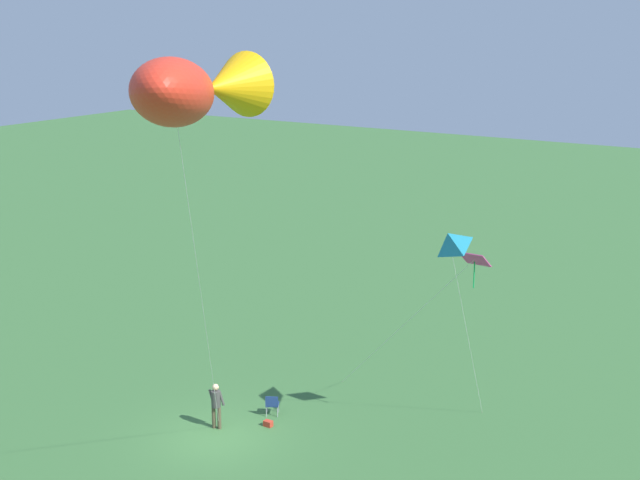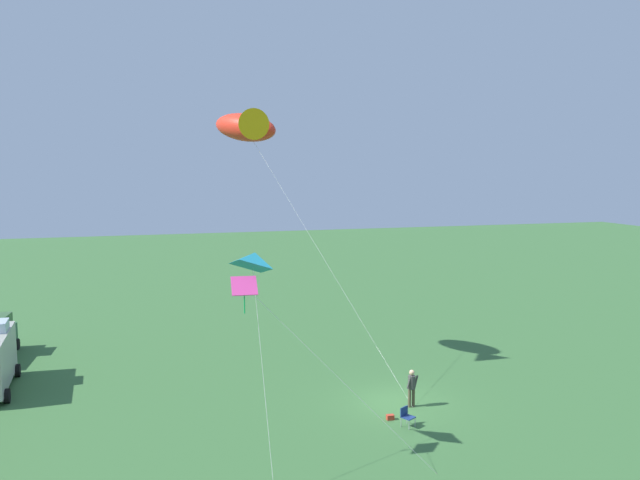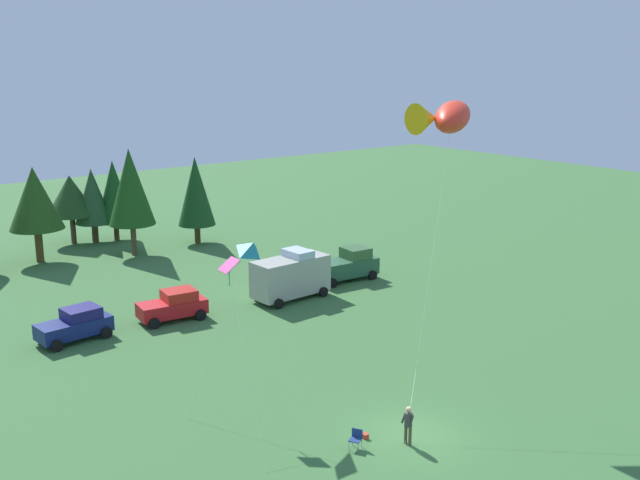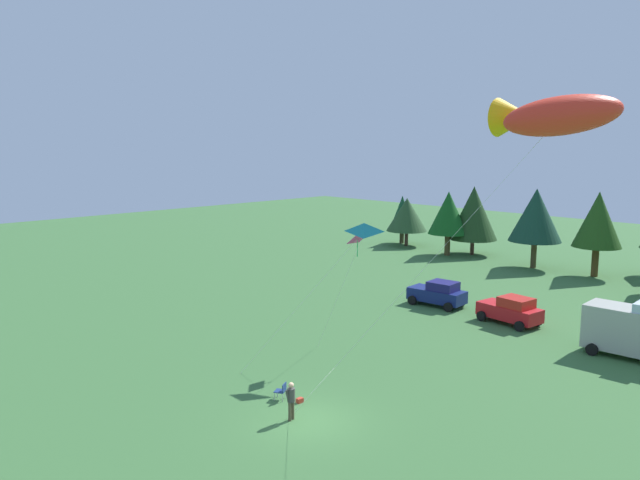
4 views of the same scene
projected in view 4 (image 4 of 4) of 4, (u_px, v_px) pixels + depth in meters
The scene contains 11 objects.
ground_plane at pixel (308, 421), 27.35m from camera, with size 160.00×160.00×0.00m, color #386734.
person_kite_flyer at pixel (291, 398), 27.31m from camera, with size 0.40×0.65×1.74m.
folding_chair at pixel (282, 390), 29.55m from camera, with size 0.65×0.65×0.82m.
backpack_on_grass at pixel (300, 400), 29.29m from camera, with size 0.32×0.22×0.22m, color #BC3624.
car_navy_hatch at pixel (438, 293), 46.35m from camera, with size 4.35×2.54×1.89m.
car_red_sedan at pixel (511, 310), 41.76m from camera, with size 4.38×2.62×1.89m.
van_motorhome_grey at pixel (637, 330), 35.04m from camera, with size 5.50×2.83×3.34m.
treeline_distant at pixel (550, 220), 59.62m from camera, with size 40.02×11.12×8.91m.
kite_large_fish at pixel (550, 116), 23.80m from camera, with size 11.21×8.10×14.13m.
kite_delta_teal at pixel (364, 228), 33.48m from camera, with size 4.66×1.83×8.00m.
kite_diamond_rainbow at pixel (355, 243), 34.66m from camera, with size 2.81×6.98×7.05m.
Camera 4 is at (18.82, -17.60, 12.17)m, focal length 35.00 mm.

